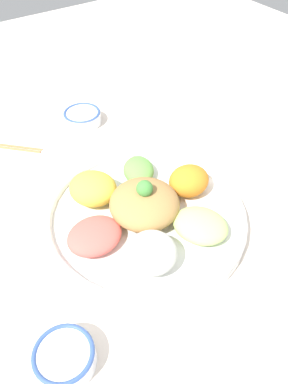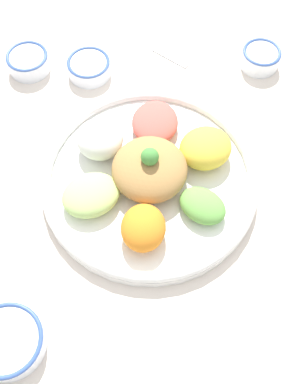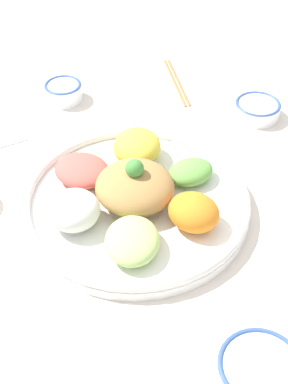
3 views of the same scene
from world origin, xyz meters
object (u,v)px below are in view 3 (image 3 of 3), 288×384
(rice_bowl_plain, at_px, (63,91))
(chopsticks_pair_near, at_px, (177,81))
(rice_bowl_blue, at_px, (257,109))
(sauce_bowl_red, at_px, (260,372))
(salad_platter, at_px, (134,197))

(rice_bowl_plain, height_order, chopsticks_pair_near, rice_bowl_plain)
(rice_bowl_blue, bearing_deg, rice_bowl_plain, 24.75)
(rice_bowl_blue, height_order, chopsticks_pair_near, rice_bowl_blue)
(sauce_bowl_red, xyz_separation_m, rice_bowl_plain, (0.67, -0.39, 0.00))
(rice_bowl_plain, xyz_separation_m, chopsticks_pair_near, (-0.18, -0.21, -0.02))
(sauce_bowl_red, xyz_separation_m, rice_bowl_blue, (0.27, -0.57, -0.00))
(sauce_bowl_red, xyz_separation_m, chopsticks_pair_near, (0.49, -0.60, -0.02))
(salad_platter, xyz_separation_m, rice_bowl_plain, (0.34, -0.21, -0.01))
(rice_bowl_blue, height_order, rice_bowl_plain, rice_bowl_plain)
(salad_platter, distance_m, chopsticks_pair_near, 0.44)
(sauce_bowl_red, relative_size, rice_bowl_blue, 1.19)
(rice_bowl_blue, bearing_deg, chopsticks_pair_near, -6.07)
(sauce_bowl_red, relative_size, chopsticks_pair_near, 0.73)
(rice_bowl_plain, bearing_deg, chopsticks_pair_near, -130.78)
(chopsticks_pair_near, bearing_deg, sauce_bowl_red, -5.65)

